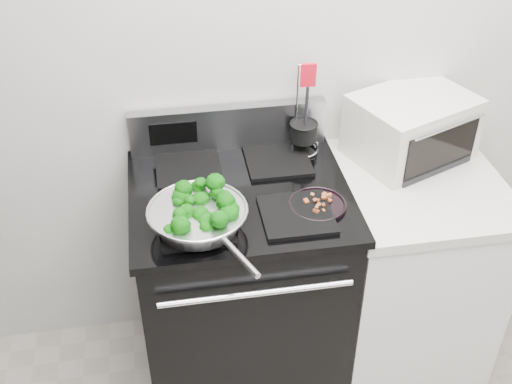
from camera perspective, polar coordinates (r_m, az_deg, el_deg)
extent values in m
cube|color=silver|center=(2.43, 4.41, 13.07)|extent=(4.00, 0.02, 2.70)
cube|color=black|center=(2.61, -1.28, -8.70)|extent=(0.76, 0.66, 0.92)
cube|color=black|center=(2.30, -1.43, -0.30)|extent=(0.79, 0.69, 0.03)
cube|color=#99999E|center=(2.49, -2.49, 5.77)|extent=(0.76, 0.05, 0.18)
cube|color=black|center=(2.14, -5.29, -2.95)|extent=(0.24, 0.24, 0.01)
cube|color=black|center=(2.18, 3.64, -2.02)|extent=(0.24, 0.24, 0.01)
cube|color=black|center=(2.41, -6.03, 2.10)|extent=(0.24, 0.24, 0.01)
cube|color=black|center=(2.45, 1.92, 2.84)|extent=(0.24, 0.24, 0.01)
cube|color=white|center=(2.77, 12.97, -7.13)|extent=(0.60, 0.66, 0.88)
cube|color=beige|center=(2.49, 14.38, 0.61)|extent=(0.62, 0.68, 0.04)
torus|color=silver|center=(2.09, -5.24, -1.59)|extent=(0.33, 0.33, 0.01)
cylinder|color=silver|center=(1.91, -1.46, -5.74)|extent=(0.10, 0.19, 0.02)
cylinder|color=black|center=(2.23, 5.48, -1.18)|extent=(0.20, 0.20, 0.01)
cylinder|color=black|center=(2.48, 4.24, 5.35)|extent=(0.10, 0.10, 0.07)
cylinder|color=black|center=(2.43, 4.33, 7.10)|extent=(0.01, 0.01, 0.22)
cube|color=red|center=(2.36, 4.51, 10.45)|extent=(0.06, 0.01, 0.09)
cube|color=silver|center=(2.56, 13.61, 5.67)|extent=(0.53, 0.47, 0.25)
cube|color=black|center=(2.43, 14.95, 3.47)|extent=(0.32, 0.14, 0.17)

